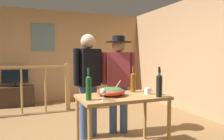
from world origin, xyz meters
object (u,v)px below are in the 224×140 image
at_px(serving_table, 122,103).
at_px(wine_bottle_amber, 133,81).
at_px(person_standing_left, 88,78).
at_px(stair_railing, 30,83).
at_px(person_standing_right, 118,76).
at_px(salad_bowl, 111,91).
at_px(wine_bottle_green, 89,87).
at_px(wine_glass, 103,92).
at_px(mug_white, 148,91).
at_px(framed_picture, 43,38).
at_px(tv_console, 16,96).
at_px(wine_bottle_dark, 159,85).
at_px(wine_bottle_clear, 160,84).
at_px(flat_screen_tv, 15,77).

xyz_separation_m(serving_table, wine_bottle_amber, (0.27, 0.20, 0.25)).
bearing_deg(serving_table, person_standing_left, 110.23).
bearing_deg(stair_railing, person_standing_right, -54.58).
xyz_separation_m(salad_bowl, wine_bottle_green, (-0.35, -0.16, 0.09)).
bearing_deg(wine_glass, mug_white, 15.81).
bearing_deg(framed_picture, mug_white, -74.46).
bearing_deg(person_standing_right, tv_console, -37.24).
distance_m(tv_console, wine_bottle_amber, 3.74).
bearing_deg(wine_bottle_dark, person_standing_left, 123.81).
distance_m(wine_bottle_amber, person_standing_left, 0.74).
relative_size(wine_glass, person_standing_left, 0.09).
bearing_deg(tv_console, wine_bottle_clear, -62.04).
bearing_deg(wine_bottle_dark, serving_table, 145.70).
bearing_deg(mug_white, flat_screen_tv, 117.31).
distance_m(wine_bottle_clear, wine_bottle_green, 0.98).
distance_m(wine_bottle_clear, person_standing_right, 0.88).
height_order(flat_screen_tv, salad_bowl, salad_bowl).
bearing_deg(person_standing_left, stair_railing, -87.91).
bearing_deg(wine_bottle_clear, mug_white, 139.05).
relative_size(tv_console, flat_screen_tv, 1.44).
bearing_deg(serving_table, wine_bottle_green, -166.85).
xyz_separation_m(wine_bottle_clear, wine_bottle_dark, (-0.10, -0.13, 0.01)).
relative_size(serving_table, wine_bottle_amber, 3.05).
height_order(wine_glass, wine_bottle_dark, wine_bottle_dark).
height_order(flat_screen_tv, person_standing_right, person_standing_right).
bearing_deg(flat_screen_tv, stair_railing, -67.74).
distance_m(flat_screen_tv, mug_white, 3.90).
height_order(tv_console, mug_white, mug_white).
xyz_separation_m(tv_console, salad_bowl, (1.28, -3.41, 0.58)).
height_order(wine_glass, wine_bottle_clear, wine_bottle_clear).
height_order(wine_glass, wine_bottle_amber, wine_bottle_amber).
bearing_deg(tv_console, person_standing_right, -58.57).
xyz_separation_m(wine_glass, wine_bottle_amber, (0.62, 0.44, 0.05)).
xyz_separation_m(stair_railing, wine_bottle_amber, (1.35, -2.39, 0.25)).
xyz_separation_m(stair_railing, wine_bottle_dark, (1.47, -2.86, 0.25)).
relative_size(wine_bottle_green, person_standing_right, 0.24).
bearing_deg(stair_railing, wine_bottle_clear, -60.14).
xyz_separation_m(framed_picture, serving_table, (0.68, -3.75, -1.12)).
distance_m(person_standing_left, person_standing_right, 0.52).
xyz_separation_m(wine_bottle_dark, mug_white, (-0.02, 0.23, -0.12)).
distance_m(wine_glass, wine_bottle_clear, 0.85).
xyz_separation_m(framed_picture, tv_console, (-0.74, -0.29, -1.55)).
relative_size(stair_railing, person_standing_left, 1.61).
height_order(person_standing_left, person_standing_right, person_standing_left).
height_order(tv_console, wine_bottle_amber, wine_bottle_amber).
relative_size(stair_railing, flat_screen_tv, 4.22).
bearing_deg(wine_bottle_dark, person_standing_right, 97.70).
height_order(wine_bottle_green, mug_white, wine_bottle_green).
bearing_deg(wine_glass, framed_picture, 94.77).
height_order(framed_picture, salad_bowl, framed_picture).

